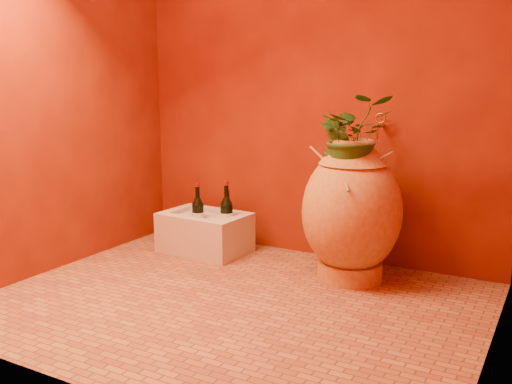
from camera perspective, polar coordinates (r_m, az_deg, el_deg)
The scene contains 12 objects.
floor at distance 3.06m, azimuth -2.31°, elevation -10.98°, with size 2.50×2.50×0.00m, color #945630.
wall_back at distance 3.72m, azimuth 5.79°, elevation 12.62°, with size 2.50×0.02×2.50m, color #5D1405.
wall_left at distance 3.65m, azimuth -19.86°, elevation 12.05°, with size 0.02×2.00×2.50m, color #5D1405.
wall_right at distance 2.42m, azimuth 24.18°, elevation 12.47°, with size 0.02×2.00×2.50m, color #5D1405.
amphora at distance 3.33m, azimuth 9.54°, elevation -1.87°, with size 0.73×0.73×0.82m.
stone_basin at distance 3.89m, azimuth -5.13°, elevation -4.13°, with size 0.59×0.42×0.27m.
wine_bottle_a at distance 3.77m, azimuth -2.96°, elevation -2.33°, with size 0.09×0.09×0.35m.
wine_bottle_b at distance 3.84m, azimuth -5.83°, elevation -2.25°, with size 0.08×0.08×0.34m.
wine_bottle_c at distance 3.80m, azimuth -2.83°, elevation -2.58°, with size 0.07×0.07×0.29m.
wall_tap at distance 3.50m, azimuth 12.26°, elevation 6.58°, with size 0.07×0.14×0.15m.
plant_main at distance 3.24m, azimuth 9.75°, elevation 5.57°, with size 0.41×0.36×0.46m, color #1F4719.
plant_side at distance 3.25m, azimuth 8.22°, elevation 4.34°, with size 0.19×0.15×0.34m, color #1F4719.
Camera 1 is at (1.49, -2.41, 1.16)m, focal length 40.00 mm.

